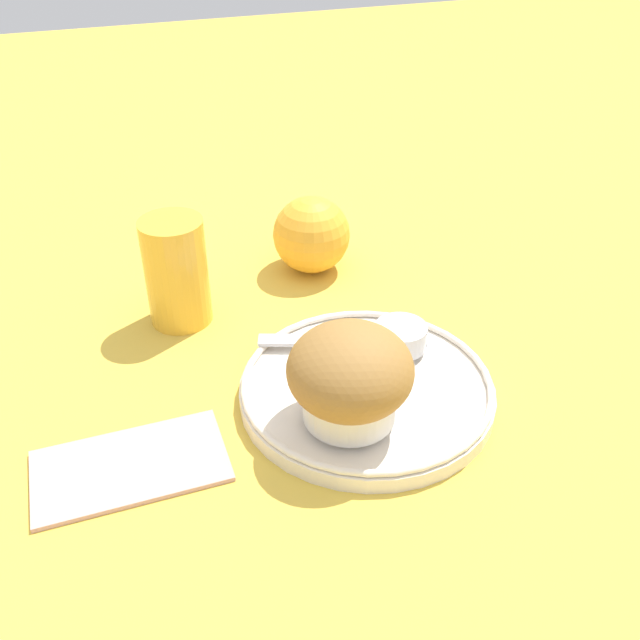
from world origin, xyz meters
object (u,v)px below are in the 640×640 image
orange_fruit (311,235)px  juice_glass (176,272)px  muffin (350,377)px  butter_knife (342,340)px

orange_fruit → juice_glass: size_ratio=0.78×
muffin → butter_knife: muffin is taller
muffin → orange_fruit: muffin is taller
butter_knife → juice_glass: size_ratio=1.37×
orange_fruit → juice_glass: juice_glass is taller
muffin → butter_knife: (0.03, 0.09, -0.04)m
butter_knife → orange_fruit: 0.17m
muffin → orange_fruit: 0.27m
muffin → orange_fruit: (0.06, 0.26, -0.02)m
muffin → butter_knife: size_ratio=0.66×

